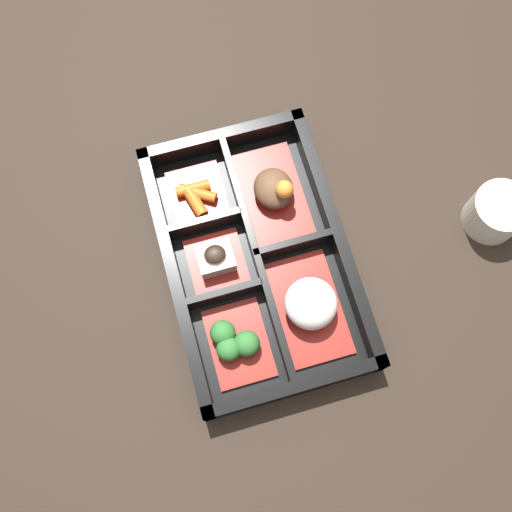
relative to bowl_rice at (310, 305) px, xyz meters
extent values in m
plane|color=black|center=(-0.08, -0.04, -0.03)|extent=(3.00, 3.00, 0.00)
cube|color=black|center=(-0.08, -0.04, -0.03)|extent=(0.33, 0.21, 0.01)
cube|color=black|center=(-0.08, -0.14, -0.01)|extent=(0.33, 0.01, 0.04)
cube|color=black|center=(-0.08, 0.06, -0.01)|extent=(0.33, 0.01, 0.04)
cube|color=black|center=(-0.24, -0.04, -0.01)|extent=(0.01, 0.21, 0.04)
cube|color=black|center=(0.08, -0.04, -0.01)|extent=(0.01, 0.21, 0.04)
cube|color=black|center=(-0.08, -0.05, -0.01)|extent=(0.31, 0.01, 0.04)
cube|color=black|center=(-0.13, -0.09, -0.01)|extent=(0.01, 0.09, 0.04)
cube|color=black|center=(-0.04, -0.09, -0.01)|extent=(0.01, 0.09, 0.04)
cube|color=black|center=(-0.08, 0.00, -0.01)|extent=(0.01, 0.10, 0.04)
cube|color=maroon|center=(-0.15, 0.00, -0.02)|extent=(0.13, 0.07, 0.01)
ellipsoid|color=brown|center=(-0.15, 0.00, 0.00)|extent=(0.05, 0.05, 0.03)
sphere|color=orange|center=(-0.14, 0.01, 0.02)|extent=(0.02, 0.02, 0.02)
cube|color=maroon|center=(0.00, 0.00, -0.02)|extent=(0.13, 0.07, 0.01)
ellipsoid|color=silver|center=(0.00, 0.00, 0.01)|extent=(0.06, 0.06, 0.04)
cube|color=maroon|center=(-0.18, -0.09, -0.02)|extent=(0.08, 0.07, 0.01)
cylinder|color=#D1661E|center=(-0.18, -0.09, -0.01)|extent=(0.01, 0.04, 0.01)
cylinder|color=#D1661E|center=(-0.17, -0.09, -0.01)|extent=(0.04, 0.05, 0.01)
cylinder|color=#D1661E|center=(-0.16, -0.10, -0.01)|extent=(0.04, 0.02, 0.01)
cube|color=maroon|center=(-0.09, -0.09, -0.02)|extent=(0.07, 0.07, 0.01)
cube|color=beige|center=(-0.09, -0.09, -0.01)|extent=(0.04, 0.04, 0.02)
ellipsoid|color=black|center=(-0.09, -0.09, 0.01)|extent=(0.02, 0.03, 0.01)
cube|color=maroon|center=(0.02, -0.09, -0.02)|extent=(0.10, 0.07, 0.01)
sphere|color=#2D6B2D|center=(0.00, -0.11, 0.00)|extent=(0.03, 0.03, 0.03)
sphere|color=#2D6B2D|center=(0.02, -0.08, 0.00)|extent=(0.03, 0.03, 0.03)
sphere|color=#2D6B2D|center=(0.02, -0.10, 0.00)|extent=(0.03, 0.03, 0.03)
cylinder|color=beige|center=(-0.05, 0.25, -0.01)|extent=(0.07, 0.07, 0.05)
cylinder|color=#597A38|center=(-0.05, 0.25, 0.02)|extent=(0.06, 0.06, 0.01)
camera|label=1|loc=(0.13, -0.10, 0.67)|focal=42.00mm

